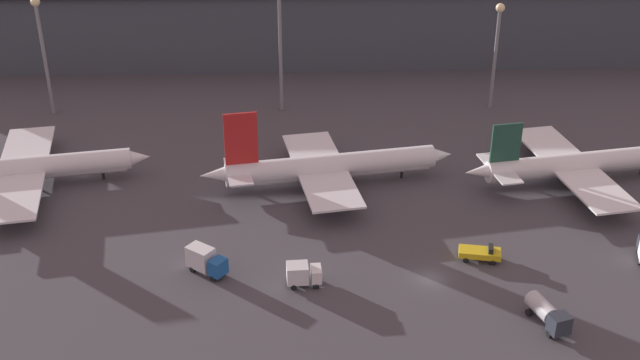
# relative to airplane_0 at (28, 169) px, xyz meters

# --- Properties ---
(ground) EXTENTS (600.00, 600.00, 0.00)m
(ground) POSITION_rel_airplane_0_xyz_m (63.76, -29.82, -3.29)
(ground) COLOR #423F44
(terminal_building) EXTENTS (226.24, 21.54, 18.93)m
(terminal_building) POSITION_rel_airplane_0_xyz_m (63.76, 63.19, 6.23)
(terminal_building) COLOR #3D424C
(terminal_building) RESTS_ON ground
(airplane_0) EXTENTS (40.24, 35.92, 11.69)m
(airplane_0) POSITION_rel_airplane_0_xyz_m (0.00, 0.00, 0.00)
(airplane_0) COLOR silver
(airplane_0) RESTS_ON ground
(airplane_1) EXTENTS (43.58, 29.57, 14.59)m
(airplane_1) POSITION_rel_airplane_0_xyz_m (50.69, -1.55, 0.21)
(airplane_1) COLOR silver
(airplane_1) RESTS_ON ground
(airplane_2) EXTENTS (41.34, 32.84, 12.07)m
(airplane_2) POSITION_rel_airplane_0_xyz_m (93.41, -1.77, -0.00)
(airplane_2) COLOR white
(airplane_2) RESTS_ON ground
(service_vehicle_0) EXTENTS (4.50, 7.50, 3.21)m
(service_vehicle_0) POSITION_rel_airplane_0_xyz_m (77.08, -40.59, -1.47)
(service_vehicle_0) COLOR #282D38
(service_vehicle_0) RESTS_ON ground
(service_vehicle_2) EXTENTS (6.41, 3.71, 2.41)m
(service_vehicle_2) POSITION_rel_airplane_0_xyz_m (71.74, -25.26, -2.17)
(service_vehicle_2) COLOR gold
(service_vehicle_2) RESTS_ON ground
(service_vehicle_3) EXTENTS (4.93, 2.85, 3.32)m
(service_vehicle_3) POSITION_rel_airplane_0_xyz_m (45.84, -30.61, -1.46)
(service_vehicle_3) COLOR white
(service_vehicle_3) RESTS_ON ground
(service_vehicle_5) EXTENTS (6.26, 5.59, 3.87)m
(service_vehicle_5) POSITION_rel_airplane_0_xyz_m (32.18, -27.17, -1.19)
(service_vehicle_5) COLOR #195199
(service_vehicle_5) RESTS_ON ground
(lamp_post_0) EXTENTS (1.80, 1.80, 24.07)m
(lamp_post_0) POSITION_rel_airplane_0_xyz_m (-4.21, 31.48, 12.09)
(lamp_post_0) COLOR slate
(lamp_post_0) RESTS_ON ground
(lamp_post_1) EXTENTS (1.80, 1.80, 28.78)m
(lamp_post_1) POSITION_rel_airplane_0_xyz_m (42.57, 31.48, 14.67)
(lamp_post_1) COLOR slate
(lamp_post_1) RESTS_ON ground
(lamp_post_2) EXTENTS (1.80, 1.80, 21.98)m
(lamp_post_2) POSITION_rel_airplane_0_xyz_m (85.99, 31.48, 10.93)
(lamp_post_2) COLOR slate
(lamp_post_2) RESTS_ON ground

